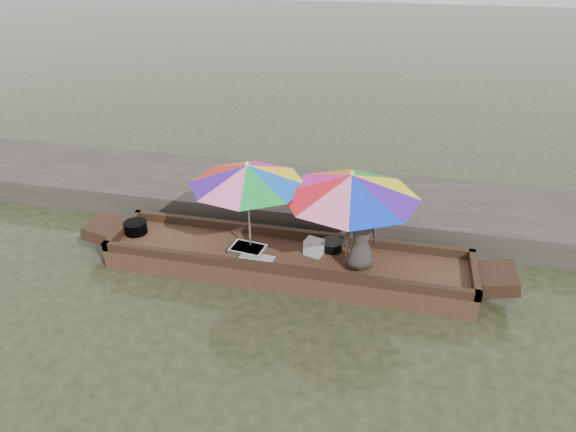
% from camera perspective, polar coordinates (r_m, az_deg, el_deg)
% --- Properties ---
extents(water, '(80.00, 80.00, 0.00)m').
position_cam_1_polar(water, '(8.51, -0.15, -6.23)').
color(water, black).
rests_on(water, ground).
extents(dock, '(22.00, 2.20, 0.50)m').
position_cam_1_polar(dock, '(10.24, 2.68, 1.80)').
color(dock, '#2D2B26').
rests_on(dock, ground).
extents(boat_hull, '(5.90, 1.20, 0.35)m').
position_cam_1_polar(boat_hull, '(8.42, -0.16, -5.26)').
color(boat_hull, '#3A2417').
rests_on(boat_hull, water).
extents(cooking_pot, '(0.39, 0.39, 0.21)m').
position_cam_1_polar(cooking_pot, '(9.24, -16.57, -1.23)').
color(cooking_pot, black).
rests_on(cooking_pot, boat_hull).
extents(tray_crayfish, '(0.60, 0.45, 0.09)m').
position_cam_1_polar(tray_crayfish, '(8.37, -4.48, -3.74)').
color(tray_crayfish, silver).
rests_on(tray_crayfish, boat_hull).
extents(tray_scallop, '(0.60, 0.45, 0.06)m').
position_cam_1_polar(tray_scallop, '(8.11, -3.67, -5.03)').
color(tray_scallop, silver).
rests_on(tray_scallop, boat_hull).
extents(charcoal_grill, '(0.33, 0.33, 0.15)m').
position_cam_1_polar(charcoal_grill, '(8.42, 4.92, -3.33)').
color(charcoal_grill, black).
rests_on(charcoal_grill, boat_hull).
extents(supply_bag, '(0.33, 0.29, 0.26)m').
position_cam_1_polar(supply_bag, '(8.26, 2.90, -3.49)').
color(supply_bag, silver).
rests_on(supply_bag, boat_hull).
extents(vendor, '(0.65, 0.55, 1.13)m').
position_cam_1_polar(vendor, '(7.78, 8.11, -2.22)').
color(vendor, '#342F2A').
rests_on(vendor, boat_hull).
extents(umbrella_bow, '(2.10, 2.10, 1.55)m').
position_cam_1_polar(umbrella_bow, '(8.07, -4.38, 0.92)').
color(umbrella_bow, yellow).
rests_on(umbrella_bow, boat_hull).
extents(umbrella_stern, '(2.27, 2.27, 1.55)m').
position_cam_1_polar(umbrella_stern, '(7.79, 6.79, -0.32)').
color(umbrella_stern, yellow).
rests_on(umbrella_stern, boat_hull).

